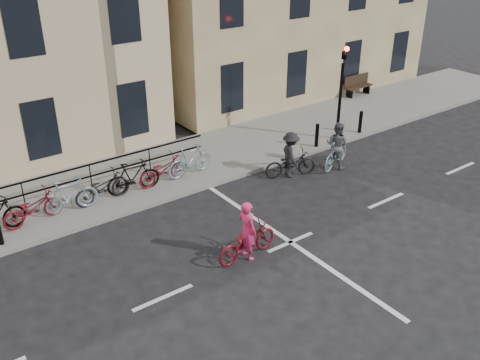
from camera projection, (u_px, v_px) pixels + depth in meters
ground at (290, 242)px, 14.77m from camera, size 120.00×120.00×0.00m
sidewalk at (71, 197)px, 16.94m from camera, size 46.00×4.00×0.15m
traffic_light at (342, 82)px, 20.06m from camera, size 0.18×0.30×3.90m
bollard_east at (317, 135)px, 20.20m from camera, size 0.14×0.14×0.90m
bollard_west at (360, 122)px, 21.47m from camera, size 0.14×0.14×0.90m
bench at (357, 84)px, 25.84m from camera, size 1.60×0.41×0.97m
parked_bikes at (84, 192)px, 16.06m from camera, size 9.35×1.23×1.05m
cyclist_pink at (247, 239)px, 13.90m from camera, size 1.90×0.76×1.66m
cyclist_grey at (336, 149)px, 18.81m from camera, size 1.80×1.05×1.68m
cyclist_dark at (290, 159)px, 18.17m from camera, size 1.91×1.20×1.61m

